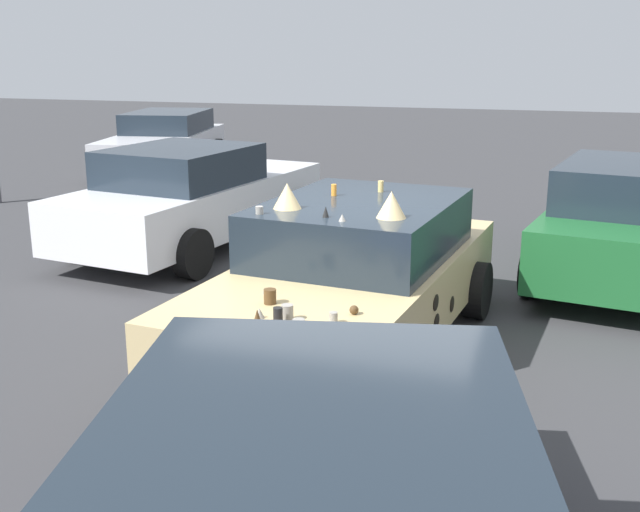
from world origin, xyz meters
TOP-DOWN VIEW (x-y plane):
  - ground_plane at (0.00, 0.00)m, footprint 60.00×60.00m
  - art_car_decorated at (0.07, -0.01)m, footprint 4.59×2.40m
  - parked_sedan_near_right at (3.12, 3.17)m, footprint 4.75×2.53m
  - parked_sedan_far_left at (9.04, 6.79)m, footprint 4.75×2.57m
  - parked_sedan_behind_left at (3.27, -2.70)m, footprint 4.64×2.56m

SIDE VIEW (x-z plane):
  - ground_plane at x=0.00m, z-range 0.00..0.00m
  - parked_sedan_far_left at x=9.04m, z-range 0.02..1.39m
  - art_car_decorated at x=0.07m, z-range -0.10..1.52m
  - parked_sedan_near_right at x=3.12m, z-range 0.00..1.46m
  - parked_sedan_behind_left at x=3.27m, z-range 0.00..1.48m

